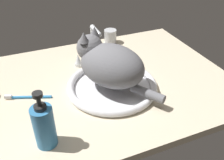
# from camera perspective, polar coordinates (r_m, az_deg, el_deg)

# --- Properties ---
(countertop) EXTENTS (1.10, 0.77, 0.03)m
(countertop) POSITION_cam_1_polar(r_m,az_deg,el_deg) (1.03, -3.30, -1.31)
(countertop) COLOR beige
(countertop) RESTS_ON ground
(sink_basin) EXTENTS (0.36, 0.36, 0.03)m
(sink_basin) POSITION_cam_1_polar(r_m,az_deg,el_deg) (0.98, -0.00, -1.33)
(sink_basin) COLOR white
(sink_basin) RESTS_ON countertop
(faucet) EXTENTS (0.18, 0.11, 0.19)m
(faucet) POSITION_cam_1_polar(r_m,az_deg,el_deg) (1.12, -4.13, 7.06)
(faucet) COLOR silver
(faucet) RESTS_ON countertop
(cat) EXTENTS (0.30, 0.36, 0.20)m
(cat) POSITION_cam_1_polar(r_m,az_deg,el_deg) (0.94, -0.88, 3.91)
(cat) COLOR slate
(cat) RESTS_ON sink_basin
(soap_pump_bottle) EXTENTS (0.06, 0.06, 0.19)m
(soap_pump_bottle) POSITION_cam_1_polar(r_m,az_deg,el_deg) (0.75, -15.31, -10.07)
(soap_pump_bottle) COLOR teal
(soap_pump_bottle) RESTS_ON countertop
(metal_jar) EXTENTS (0.06, 0.06, 0.07)m
(metal_jar) POSITION_cam_1_polar(r_m,az_deg,el_deg) (1.33, -0.39, 9.99)
(metal_jar) COLOR #B2B5BA
(metal_jar) RESTS_ON countertop
(toothbrush) EXTENTS (0.17, 0.07, 0.02)m
(toothbrush) POSITION_cam_1_polar(r_m,az_deg,el_deg) (0.99, -18.88, -3.75)
(toothbrush) COLOR #338CD1
(toothbrush) RESTS_ON countertop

